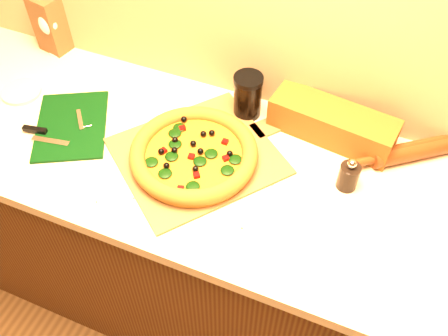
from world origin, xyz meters
TOP-DOWN VIEW (x-y plane):
  - cabinet at (0.00, 1.43)m, footprint 2.80×0.65m
  - countertop at (0.00, 1.43)m, footprint 2.84×0.68m
  - pizza_peel at (-0.13, 1.45)m, footprint 0.59×0.62m
  - pizza at (-0.14, 1.41)m, footprint 0.38×0.38m
  - cutting_board at (-0.57, 1.39)m, footprint 0.33×0.37m
  - bottle_cap at (-0.61, 1.36)m, footprint 0.04×0.04m
  - pepper_grinder at (0.30, 1.49)m, footprint 0.06×0.06m
  - rolling_pin at (0.46, 1.69)m, footprint 0.35×0.28m
  - bread_bag at (0.20, 1.67)m, footprint 0.40×0.17m
  - wine_glass at (-0.83, 1.70)m, footprint 0.07×0.07m
  - paper_bag at (-0.85, 1.73)m, footprint 0.12×0.10m
  - dark_jar at (-0.07, 1.67)m, footprint 0.09×0.09m
  - side_plate at (-0.81, 1.46)m, footprint 0.14×0.14m

SIDE VIEW (x-z plane):
  - cabinet at x=0.00m, z-range 0.00..0.86m
  - countertop at x=0.00m, z-range 0.86..0.90m
  - bottle_cap at x=-0.61m, z-range 0.90..0.91m
  - pizza_peel at x=-0.13m, z-range 0.90..0.91m
  - cutting_board at x=-0.57m, z-range 0.89..0.92m
  - side_plate at x=-0.81m, z-range 0.90..0.91m
  - rolling_pin at x=0.46m, z-range 0.90..0.96m
  - pizza at x=-0.14m, z-range 0.91..0.96m
  - pepper_grinder at x=0.30m, z-range 0.89..1.00m
  - bread_bag at x=0.20m, z-range 0.90..1.01m
  - dark_jar at x=-0.07m, z-range 0.90..1.05m
  - paper_bag at x=-0.85m, z-range 0.90..1.11m
  - wine_glass at x=-0.83m, z-range 0.93..1.10m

